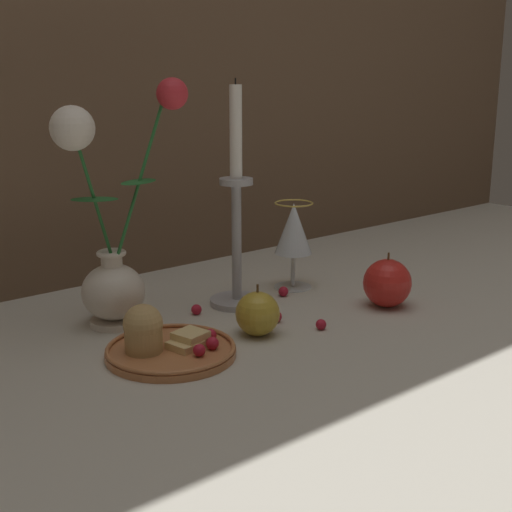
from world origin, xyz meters
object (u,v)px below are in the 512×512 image
at_px(wine_glass, 294,232).
at_px(apple_beside_vase, 387,283).
at_px(apple_near_glass, 258,314).
at_px(plate_with_pastries, 163,343).
at_px(candlestick, 236,228).
at_px(vase, 111,243).

xyz_separation_m(wine_glass, apple_beside_vase, (0.05, -0.18, -0.06)).
height_order(apple_beside_vase, apple_near_glass, apple_beside_vase).
distance_m(wine_glass, apple_beside_vase, 0.20).
xyz_separation_m(plate_with_pastries, candlestick, (0.22, 0.11, 0.11)).
height_order(vase, candlestick, vase).
distance_m(candlestick, apple_beside_vase, 0.27).
distance_m(vase, apple_beside_vase, 0.46).
relative_size(vase, wine_glass, 2.38).
height_order(plate_with_pastries, candlestick, candlestick).
distance_m(candlestick, apple_near_glass, 0.18).
height_order(vase, apple_near_glass, vase).
bearing_deg(candlestick, plate_with_pastries, -152.31).
bearing_deg(apple_near_glass, plate_with_pastries, 173.34).
bearing_deg(apple_near_glass, candlestick, 64.12).
xyz_separation_m(wine_glass, candlestick, (-0.14, -0.01, 0.03)).
xyz_separation_m(plate_with_pastries, apple_near_glass, (0.15, -0.02, 0.01)).
relative_size(candlestick, apple_near_glass, 4.72).
bearing_deg(plate_with_pastries, candlestick, 27.69).
bearing_deg(wine_glass, apple_beside_vase, -74.51).
relative_size(vase, apple_near_glass, 4.74).
height_order(vase, apple_beside_vase, vase).
relative_size(wine_glass, apple_beside_vase, 1.69).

